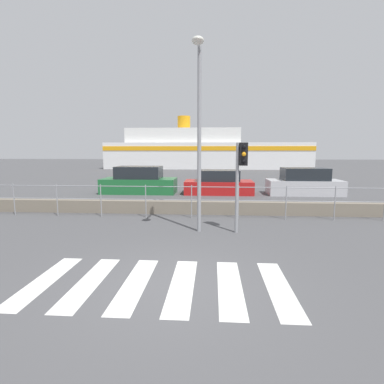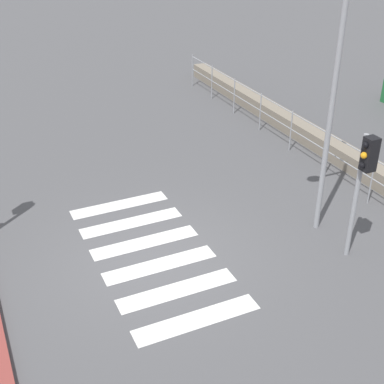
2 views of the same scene
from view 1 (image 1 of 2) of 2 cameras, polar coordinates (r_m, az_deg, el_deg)
ground_plane at (r=5.97m, az=-4.06°, el=-17.15°), size 160.00×160.00×0.00m
crosswalk at (r=6.00m, az=-6.36°, el=-16.99°), size 4.95×2.40×0.01m
seawall at (r=12.10m, az=0.20°, el=-2.88°), size 23.12×0.55×0.51m
harbor_fence at (r=11.15m, az=-0.09°, el=-0.91°), size 20.85×0.04×1.25m
traffic_light_far at (r=9.14m, az=9.32°, el=4.69°), size 0.34×0.32×2.76m
streetlamp at (r=8.96m, az=1.34°, el=14.05°), size 0.32×1.28×5.53m
ferry_boat at (r=43.33m, az=2.03°, el=7.72°), size 27.98×7.37×7.33m
parked_car_green at (r=18.11m, az=-10.02°, el=1.96°), size 4.35×1.88×1.59m
parked_car_red at (r=17.59m, az=5.10°, el=1.59°), size 3.94×1.85×1.39m
parked_car_silver at (r=18.35m, az=20.58°, el=1.57°), size 4.12×1.77×1.53m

